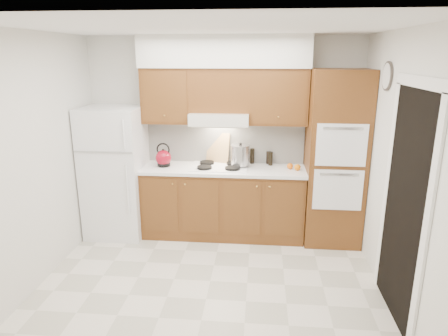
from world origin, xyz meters
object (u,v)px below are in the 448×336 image
Objects in this scene: oven_cabinet at (335,159)px; stock_pot at (240,155)px; fridge at (116,172)px; kettle at (163,158)px.

stock_pot is (-1.19, 0.08, -0.00)m from oven_cabinet.
stock_pot is at bearing 176.11° from oven_cabinet.
stock_pot is at bearing 4.03° from fridge.
fridge is 8.26× the size of kettle.
fridge is 0.78× the size of oven_cabinet.
fridge is at bearing -175.97° from stock_pot.
stock_pot is (1.65, 0.12, 0.24)m from fridge.
oven_cabinet reaches higher than fridge.
oven_cabinet reaches higher than stock_pot.
oven_cabinet is 10.56× the size of kettle.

